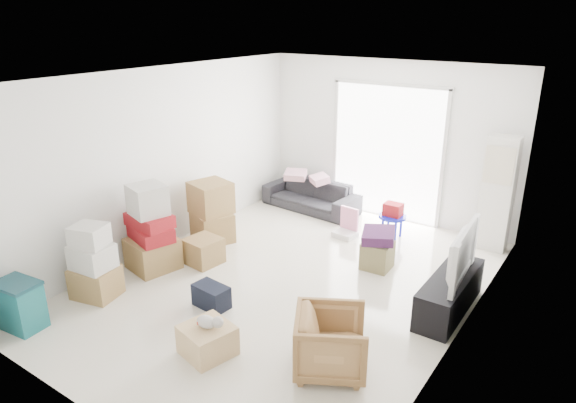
{
  "coord_description": "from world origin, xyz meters",
  "views": [
    {
      "loc": [
        3.46,
        -5.02,
        3.39
      ],
      "look_at": [
        -0.14,
        0.2,
        1.06
      ],
      "focal_mm": 32.0,
      "sensor_mm": 36.0,
      "label": 1
    }
  ],
  "objects_px": {
    "tv_console": "(450,294)",
    "armchair": "(331,340)",
    "sofa": "(311,191)",
    "kids_table": "(393,214)",
    "ac_tower": "(497,194)",
    "television": "(452,271)",
    "ottoman": "(377,255)",
    "wood_crate": "(208,340)",
    "storage_bins": "(20,305)"
  },
  "relations": [
    {
      "from": "sofa",
      "to": "kids_table",
      "type": "height_order",
      "value": "sofa"
    },
    {
      "from": "ottoman",
      "to": "kids_table",
      "type": "relative_size",
      "value": 0.67
    },
    {
      "from": "television",
      "to": "sofa",
      "type": "relative_size",
      "value": 0.62
    },
    {
      "from": "kids_table",
      "to": "storage_bins",
      "type": "bearing_deg",
      "value": -117.24
    },
    {
      "from": "ac_tower",
      "to": "television",
      "type": "height_order",
      "value": "ac_tower"
    },
    {
      "from": "tv_console",
      "to": "armchair",
      "type": "relative_size",
      "value": 1.94
    },
    {
      "from": "armchair",
      "to": "tv_console",
      "type": "bearing_deg",
      "value": -48.92
    },
    {
      "from": "armchair",
      "to": "storage_bins",
      "type": "height_order",
      "value": "armchair"
    },
    {
      "from": "sofa",
      "to": "television",
      "type": "bearing_deg",
      "value": -27.27
    },
    {
      "from": "armchair",
      "to": "ottoman",
      "type": "distance_m",
      "value": 2.37
    },
    {
      "from": "armchair",
      "to": "ottoman",
      "type": "height_order",
      "value": "armchair"
    },
    {
      "from": "storage_bins",
      "to": "kids_table",
      "type": "xyz_separation_m",
      "value": [
        2.44,
        4.74,
        0.12
      ]
    },
    {
      "from": "ac_tower",
      "to": "storage_bins",
      "type": "height_order",
      "value": "ac_tower"
    },
    {
      "from": "storage_bins",
      "to": "wood_crate",
      "type": "distance_m",
      "value": 2.25
    },
    {
      "from": "tv_console",
      "to": "television",
      "type": "distance_m",
      "value": 0.3
    },
    {
      "from": "armchair",
      "to": "storage_bins",
      "type": "distance_m",
      "value": 3.54
    },
    {
      "from": "sofa",
      "to": "wood_crate",
      "type": "relative_size",
      "value": 3.68
    },
    {
      "from": "armchair",
      "to": "kids_table",
      "type": "bearing_deg",
      "value": -15.7
    },
    {
      "from": "ac_tower",
      "to": "ottoman",
      "type": "height_order",
      "value": "ac_tower"
    },
    {
      "from": "sofa",
      "to": "kids_table",
      "type": "bearing_deg",
      "value": -7.02
    },
    {
      "from": "ac_tower",
      "to": "television",
      "type": "distance_m",
      "value": 2.16
    },
    {
      "from": "tv_console",
      "to": "armchair",
      "type": "xyz_separation_m",
      "value": [
        -0.62,
        -1.77,
        0.13
      ]
    },
    {
      "from": "television",
      "to": "kids_table",
      "type": "height_order",
      "value": "television"
    },
    {
      "from": "television",
      "to": "sofa",
      "type": "height_order",
      "value": "sofa"
    },
    {
      "from": "storage_bins",
      "to": "ac_tower",
      "type": "bearing_deg",
      "value": 53.72
    },
    {
      "from": "sofa",
      "to": "ottoman",
      "type": "bearing_deg",
      "value": -31.39
    },
    {
      "from": "ac_tower",
      "to": "wood_crate",
      "type": "distance_m",
      "value": 4.8
    },
    {
      "from": "tv_console",
      "to": "storage_bins",
      "type": "height_order",
      "value": "storage_bins"
    },
    {
      "from": "storage_bins",
      "to": "tv_console",
      "type": "bearing_deg",
      "value": 38.63
    },
    {
      "from": "kids_table",
      "to": "ottoman",
      "type": "bearing_deg",
      "value": -76.55
    },
    {
      "from": "armchair",
      "to": "ottoman",
      "type": "xyz_separation_m",
      "value": [
        -0.57,
        2.3,
        -0.16
      ]
    },
    {
      "from": "sofa",
      "to": "armchair",
      "type": "height_order",
      "value": "armchair"
    },
    {
      "from": "ac_tower",
      "to": "storage_bins",
      "type": "bearing_deg",
      "value": -126.28
    },
    {
      "from": "television",
      "to": "ottoman",
      "type": "xyz_separation_m",
      "value": [
        -1.2,
        0.53,
        -0.34
      ]
    },
    {
      "from": "tv_console",
      "to": "storage_bins",
      "type": "distance_m",
      "value": 4.99
    },
    {
      "from": "tv_console",
      "to": "wood_crate",
      "type": "relative_size",
      "value": 2.84
    },
    {
      "from": "tv_console",
      "to": "storage_bins",
      "type": "xyz_separation_m",
      "value": [
        -3.9,
        -3.12,
        0.06
      ]
    },
    {
      "from": "ac_tower",
      "to": "television",
      "type": "xyz_separation_m",
      "value": [
        0.05,
        -2.13,
        -0.34
      ]
    },
    {
      "from": "ac_tower",
      "to": "television",
      "type": "relative_size",
      "value": 1.58
    },
    {
      "from": "television",
      "to": "sofa",
      "type": "xyz_separation_m",
      "value": [
        -3.21,
        1.98,
        -0.18
      ]
    },
    {
      "from": "tv_console",
      "to": "storage_bins",
      "type": "relative_size",
      "value": 2.38
    },
    {
      "from": "armchair",
      "to": "wood_crate",
      "type": "bearing_deg",
      "value": 83.19
    },
    {
      "from": "tv_console",
      "to": "ottoman",
      "type": "height_order",
      "value": "tv_console"
    },
    {
      "from": "tv_console",
      "to": "television",
      "type": "bearing_deg",
      "value": 0.0
    },
    {
      "from": "ac_tower",
      "to": "sofa",
      "type": "bearing_deg",
      "value": -177.28
    },
    {
      "from": "storage_bins",
      "to": "kids_table",
      "type": "distance_m",
      "value": 5.33
    },
    {
      "from": "sofa",
      "to": "kids_table",
      "type": "xyz_separation_m",
      "value": [
        1.75,
        -0.35,
        0.06
      ]
    },
    {
      "from": "armchair",
      "to": "ottoman",
      "type": "bearing_deg",
      "value": -15.52
    },
    {
      "from": "wood_crate",
      "to": "kids_table",
      "type": "bearing_deg",
      "value": 84.65
    },
    {
      "from": "sofa",
      "to": "wood_crate",
      "type": "height_order",
      "value": "sofa"
    }
  ]
}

